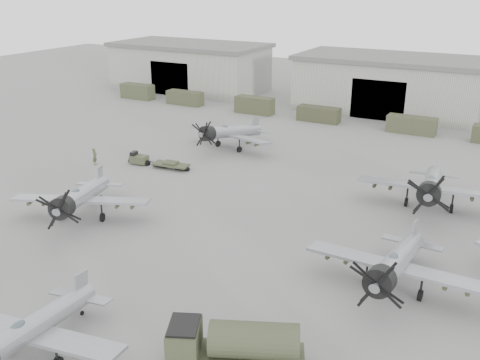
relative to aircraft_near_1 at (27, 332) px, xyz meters
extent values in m
plane|color=slate|center=(2.42, 8.34, -2.04)|extent=(220.00, 220.00, 0.00)
cube|color=#AFAFA3|center=(-35.58, 70.34, 1.96)|extent=(28.00, 14.00, 8.00)
cube|color=#5C5D58|center=(-35.58, 70.34, 6.31)|extent=(29.00, 14.80, 0.70)
cube|color=black|center=(-35.58, 63.54, 0.96)|extent=(8.12, 0.40, 6.00)
cube|color=#AFAFA3|center=(2.42, 70.34, 1.96)|extent=(28.00, 14.00, 8.00)
cube|color=#5C5D58|center=(2.42, 70.34, 6.31)|extent=(29.00, 14.80, 0.70)
cube|color=black|center=(2.42, 63.54, 0.96)|extent=(8.12, 0.40, 6.00)
cube|color=#3C422B|center=(-38.97, 58.34, -0.75)|extent=(6.14, 2.20, 2.59)
cube|color=#3B3E29|center=(-28.85, 58.34, -0.90)|extent=(6.35, 2.20, 2.28)
cube|color=#3B3D28|center=(-15.65, 58.34, -0.72)|extent=(6.19, 2.20, 2.64)
cube|color=#373825|center=(-4.89, 58.34, -0.94)|extent=(6.34, 2.20, 2.21)
cube|color=#3D412A|center=(8.66, 58.34, -0.88)|extent=(6.63, 2.20, 2.33)
cylinder|color=#93969B|center=(-0.13, 0.82, -0.08)|extent=(2.77, 9.53, 2.78)
cube|color=#93969B|center=(-0.05, 0.30, -0.30)|extent=(11.30, 3.66, 0.50)
cube|color=#93969B|center=(-0.77, 4.96, 0.06)|extent=(0.33, 1.48, 1.78)
ellipsoid|color=#3F4C54|center=(0.09, -0.58, 0.73)|extent=(0.69, 1.14, 0.50)
cylinder|color=black|center=(-1.69, -0.14, -1.73)|extent=(0.36, 0.74, 0.71)
cylinder|color=black|center=(-0.73, 4.69, -1.91)|extent=(0.15, 0.30, 0.28)
cylinder|color=#989BA0|center=(-11.28, 16.10, 0.10)|extent=(5.44, 10.00, 3.03)
cylinder|color=black|center=(-9.47, 11.92, 0.82)|extent=(2.30, 2.14, 2.02)
cube|color=#989BA0|center=(-11.05, 15.57, -0.15)|extent=(11.96, 6.80, 0.54)
cube|color=#989BA0|center=(-13.10, 20.28, 0.25)|extent=(0.75, 1.53, 1.94)
ellipsoid|color=#3F4C54|center=(-10.67, 14.68, 0.97)|extent=(1.00, 1.30, 0.54)
cylinder|color=black|center=(-12.66, 14.65, -1.70)|extent=(0.56, 0.82, 0.78)
cylinder|color=black|center=(-9.29, 16.12, -1.70)|extent=(0.56, 0.82, 0.78)
cylinder|color=black|center=(-12.99, 20.01, -1.89)|extent=(0.23, 0.33, 0.31)
cylinder|color=#9C9FA4|center=(16.07, 17.54, 0.11)|extent=(1.77, 10.40, 3.05)
cylinder|color=black|center=(15.94, 12.95, 0.84)|extent=(1.90, 1.60, 2.03)
cube|color=#9C9FA4|center=(16.06, 16.96, -0.13)|extent=(12.27, 2.52, 0.55)
cube|color=#9C9FA4|center=(16.21, 22.13, 0.27)|extent=(0.17, 1.63, 1.95)
ellipsoid|color=#3F4C54|center=(16.03, 15.98, 1.00)|extent=(0.62, 1.19, 0.55)
cylinder|color=black|center=(14.20, 16.82, -1.70)|extent=(0.30, 0.79, 0.78)
cylinder|color=black|center=(17.91, 16.71, -1.70)|extent=(0.30, 0.79, 0.78)
cylinder|color=black|center=(16.20, 21.84, -1.89)|extent=(0.13, 0.32, 0.31)
cylinder|color=#92949A|center=(-9.75, 40.63, 0.07)|extent=(3.64, 10.19, 2.98)
cylinder|color=black|center=(-10.75, 36.25, 0.78)|extent=(2.10, 1.87, 1.99)
cube|color=#92949A|center=(-9.88, 40.07, -0.18)|extent=(12.11, 4.70, 0.54)
cube|color=#92949A|center=(-8.76, 45.01, 0.21)|extent=(0.46, 1.58, 1.91)
ellipsoid|color=#3F4C54|center=(-10.09, 39.14, 0.93)|extent=(0.81, 1.24, 0.53)
cylinder|color=black|center=(-11.69, 40.29, -1.71)|extent=(0.43, 0.80, 0.76)
cylinder|color=black|center=(-8.15, 39.48, -1.71)|extent=(0.43, 0.80, 0.76)
cylinder|color=black|center=(-8.82, 44.73, -1.90)|extent=(0.18, 0.32, 0.31)
cylinder|color=#9EA2A7|center=(15.53, 33.36, 0.28)|extent=(2.74, 11.26, 3.29)
cylinder|color=black|center=(16.05, 28.44, 1.06)|extent=(2.16, 1.86, 2.19)
cube|color=#9EA2A7|center=(15.60, 32.73, 0.01)|extent=(13.32, 3.68, 0.59)
cube|color=#9EA2A7|center=(15.02, 38.28, 0.44)|extent=(0.31, 1.75, 2.10)
ellipsoid|color=#3F4C54|center=(15.71, 31.69, 1.23)|extent=(0.76, 1.32, 0.59)
cylinder|color=black|center=(13.64, 32.31, -1.67)|extent=(0.38, 0.87, 0.84)
cylinder|color=black|center=(17.61, 32.73, -1.67)|extent=(0.38, 0.87, 0.84)
cylinder|color=black|center=(15.05, 37.96, -1.88)|extent=(0.16, 0.35, 0.34)
cube|color=#393E28|center=(10.31, 5.09, -1.24)|extent=(7.77, 5.24, 0.27)
cube|color=#393E28|center=(7.69, 3.93, -0.40)|extent=(2.54, 2.92, 1.80)
cylinder|color=#393E28|center=(11.18, 5.47, -0.18)|extent=(5.28, 3.82, 2.01)
cube|color=black|center=(7.69, 3.93, 0.56)|extent=(2.31, 2.58, 0.16)
cylinder|color=black|center=(12.14, 7.23, -1.56)|extent=(0.68, 1.00, 0.95)
cube|color=#3A4029|center=(-16.14, 29.94, -1.44)|extent=(2.09, 1.41, 0.88)
cube|color=black|center=(-16.79, 29.87, -0.89)|extent=(0.65, 1.04, 0.55)
cylinder|color=black|center=(-16.14, 29.94, -1.77)|extent=(1.37, 0.75, 0.61)
cylinder|color=black|center=(-14.72, 30.09, -1.55)|extent=(1.32, 0.22, 0.09)
cube|color=#3A4029|center=(-11.99, 30.37, -1.55)|extent=(4.31, 1.96, 0.20)
cylinder|color=black|center=(-11.99, 30.37, -1.82)|extent=(1.69, 0.65, 0.48)
cylinder|color=#3A4029|center=(-11.99, 30.37, -1.33)|extent=(1.56, 0.51, 0.35)
imported|color=#3E432C|center=(-20.50, 27.41, -1.07)|extent=(0.65, 0.81, 1.95)
camera|label=1|loc=(21.86, -15.89, 18.12)|focal=40.00mm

